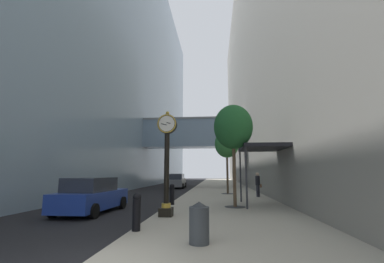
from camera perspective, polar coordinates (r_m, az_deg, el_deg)
ground_plane at (r=32.16m, az=0.35°, el=-12.31°), size 110.00×110.00×0.00m
sidewalk_right at (r=35.04m, az=6.23°, el=-11.86°), size 6.55×80.00×0.14m
building_block_left at (r=41.20m, az=-15.65°, el=15.44°), size 22.65×80.00×37.48m
building_block_right at (r=39.18m, az=17.64°, el=14.96°), size 9.00×80.00×34.97m
street_clock at (r=11.36m, az=-5.49°, el=-5.56°), size 0.84×0.55×4.46m
bollard_nearest at (r=8.79m, az=-11.92°, el=-16.45°), size 0.27×0.27×1.17m
bollard_third at (r=15.32m, az=-4.36°, el=-13.28°), size 0.27×0.27×1.17m
street_tree_near at (r=14.61m, az=8.93°, el=0.88°), size 2.12×2.12×5.50m
street_tree_mid_near at (r=23.22m, az=7.57°, el=-2.75°), size 2.11×2.11×5.49m
trash_bin at (r=7.16m, az=1.56°, el=-19.04°), size 0.53×0.53×1.05m
pedestrian_walking at (r=20.65m, az=14.10°, el=-10.94°), size 0.47×0.36×1.80m
storefront_awning at (r=15.54m, az=14.83°, el=-3.61°), size 2.40×3.60×3.30m
car_black_near at (r=40.55m, az=-3.16°, el=-10.39°), size 2.06×4.56×1.74m
car_blue_mid at (r=14.05m, az=-20.93°, el=-12.88°), size 2.20×4.69×1.69m
car_grey_far at (r=33.40m, az=-3.25°, el=-10.72°), size 2.00×4.72×1.75m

